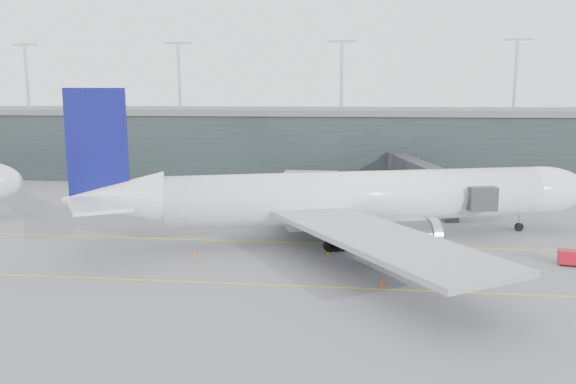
# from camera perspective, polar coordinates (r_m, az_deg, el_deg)

# --- Properties ---
(ground) EXTENTS (320.00, 320.00, 0.00)m
(ground) POSITION_cam_1_polar(r_m,az_deg,el_deg) (74.80, 0.58, -4.37)
(ground) COLOR #5D5E63
(ground) RESTS_ON ground
(taxiline_a) EXTENTS (160.00, 0.25, 0.02)m
(taxiline_a) POSITION_cam_1_polar(r_m,az_deg,el_deg) (70.95, 0.24, -5.16)
(taxiline_a) COLOR gold
(taxiline_a) RESTS_ON ground
(taxiline_b) EXTENTS (160.00, 0.25, 0.02)m
(taxiline_b) POSITION_cam_1_polar(r_m,az_deg,el_deg) (55.78, -1.60, -9.42)
(taxiline_b) COLOR gold
(taxiline_b) RESTS_ON ground
(taxiline_lead_main) EXTENTS (0.25, 60.00, 0.02)m
(taxiline_lead_main) POSITION_cam_1_polar(r_m,az_deg,el_deg) (93.95, 4.89, -1.44)
(taxiline_lead_main) COLOR gold
(taxiline_lead_main) RESTS_ON ground
(terminal) EXTENTS (240.00, 36.00, 29.00)m
(terminal) POSITION_cam_1_polar(r_m,az_deg,el_deg) (130.74, 3.25, 5.17)
(terminal) COLOR black
(terminal) RESTS_ON ground
(main_aircraft) EXTENTS (67.01, 61.66, 19.19)m
(main_aircraft) POSITION_cam_1_polar(r_m,az_deg,el_deg) (71.96, 6.73, -0.62)
(main_aircraft) COLOR white
(main_aircraft) RESTS_ON ground
(jet_bridge) EXTENTS (11.89, 46.13, 7.06)m
(jet_bridge) POSITION_cam_1_polar(r_m,az_deg,el_deg) (98.99, 14.01, 1.98)
(jet_bridge) COLOR #2D2D32
(jet_bridge) RESTS_ON ground
(gse_cart) EXTENTS (2.77, 2.08, 1.69)m
(gse_cart) POSITION_cam_1_polar(r_m,az_deg,el_deg) (68.86, 26.78, -5.92)
(gse_cart) COLOR #A60B1A
(gse_cart) RESTS_ON ground
(uld_a) EXTENTS (2.07, 1.78, 1.68)m
(uld_a) POSITION_cam_1_polar(r_m,az_deg,el_deg) (85.55, -1.74, -1.94)
(uld_a) COLOR #3A393F
(uld_a) RESTS_ON ground
(uld_b) EXTENTS (1.86, 1.51, 1.64)m
(uld_b) POSITION_cam_1_polar(r_m,az_deg,el_deg) (85.14, -1.33, -2.01)
(uld_b) COLOR #3A393F
(uld_b) RESTS_ON ground
(uld_c) EXTENTS (2.44, 2.10, 1.96)m
(uld_c) POSITION_cam_1_polar(r_m,az_deg,el_deg) (84.19, 1.39, -2.03)
(uld_c) COLOR #3A393F
(uld_c) RESTS_ON ground
(cone_nose) EXTENTS (0.41, 0.41, 0.65)m
(cone_nose) POSITION_cam_1_polar(r_m,az_deg,el_deg) (72.02, 26.63, -5.75)
(cone_nose) COLOR orange
(cone_nose) RESTS_ON ground
(cone_wing_stbd) EXTENTS (0.48, 0.48, 0.76)m
(cone_wing_stbd) POSITION_cam_1_polar(r_m,az_deg,el_deg) (56.19, 9.59, -9.02)
(cone_wing_stbd) COLOR #F2390D
(cone_wing_stbd) RESTS_ON ground
(cone_wing_port) EXTENTS (0.42, 0.42, 0.66)m
(cone_wing_port) POSITION_cam_1_polar(r_m,az_deg,el_deg) (84.46, 8.26, -2.58)
(cone_wing_port) COLOR #E75C0C
(cone_wing_port) RESTS_ON ground
(cone_tail) EXTENTS (0.44, 0.44, 0.70)m
(cone_tail) POSITION_cam_1_polar(r_m,az_deg,el_deg) (65.62, -9.50, -6.25)
(cone_tail) COLOR #FF600E
(cone_tail) RESTS_ON ground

